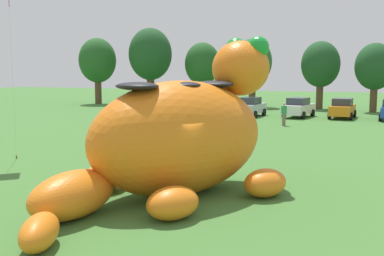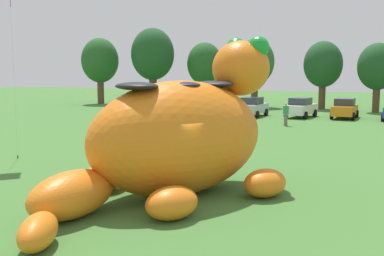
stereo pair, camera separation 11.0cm
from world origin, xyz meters
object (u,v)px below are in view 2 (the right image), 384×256
car_silver (252,107)px  spectator_by_cars (243,118)px  spectator_near_inflatable (148,136)px  car_orange (345,108)px  car_green (173,105)px  giant_inflatable_creature (180,136)px  car_white (301,108)px  spectator_far_side (286,114)px  spectator_wandering (132,116)px  spectator_mid_field (207,109)px  car_black (211,106)px

car_silver → spectator_by_cars: (1.94, -9.75, -0.01)m
spectator_near_inflatable → car_orange: bearing=70.3°
car_orange → car_green: bearing=-174.7°
giant_inflatable_creature → spectator_near_inflatable: (-4.46, 6.15, -1.06)m
car_white → spectator_far_side: size_ratio=2.53×
car_green → spectator_far_side: size_ratio=2.48×
car_green → car_white: 11.87m
car_silver → spectator_wandering: bearing=-116.0°
spectator_mid_field → car_white: bearing=33.9°
spectator_near_inflatable → spectator_wandering: 10.10m
car_black → spectator_far_side: bearing=-35.5°
spectator_near_inflatable → spectator_by_cars: size_ratio=1.00×
giant_inflatable_creature → car_black: 27.27m
spectator_far_side → car_silver: bearing=125.1°
giant_inflatable_creature → car_silver: bearing=100.0°
car_white → spectator_near_inflatable: car_white is taller
car_green → spectator_far_side: bearing=-25.9°
car_green → car_white: (11.84, 0.94, 0.00)m
car_silver → spectator_near_inflatable: car_silver is taller
car_orange → car_silver: bearing=-169.9°
car_black → car_silver: size_ratio=1.03×
giant_inflatable_creature → spectator_by_cars: bearing=99.2°
car_white → car_silver: bearing=-167.8°
car_silver → spectator_near_inflatable: bearing=-89.7°
car_black → car_silver: same height
spectator_by_cars → car_silver: bearing=101.2°
giant_inflatable_creature → spectator_wandering: bearing=125.1°
spectator_by_cars → spectator_far_side: 4.48m
car_black → spectator_near_inflatable: size_ratio=2.54×
giant_inflatable_creature → car_green: bearing=115.4°
car_silver → spectator_wandering: (-5.60, -11.50, -0.01)m
spectator_near_inflatable → car_silver: bearing=90.3°
car_white → car_orange: same height
car_green → spectator_by_cars: 13.70m
spectator_near_inflatable → car_white: bearing=79.1°
car_green → spectator_mid_field: (4.90, -3.71, -0.01)m
spectator_by_cars → spectator_far_side: size_ratio=1.00×
car_black → spectator_wandering: (-1.68, -11.41, -0.01)m
car_black → spectator_by_cars: (5.86, -9.66, -0.01)m
giant_inflatable_creature → spectator_far_side: 20.20m
car_black → spectator_mid_field: (1.08, -3.69, -0.01)m
giant_inflatable_creature → spectator_wandering: giant_inflatable_creature is taller
spectator_mid_field → spectator_by_cars: bearing=-51.3°
car_white → spectator_near_inflatable: size_ratio=2.53×
spectator_mid_field → car_black: bearing=106.3°
car_white → car_orange: (3.62, 0.49, 0.00)m
car_silver → spectator_wandering: size_ratio=2.46×
car_green → spectator_by_cars: (9.68, -9.69, -0.01)m
car_black → car_silver: 3.93m
giant_inflatable_creature → car_orange: size_ratio=2.46×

